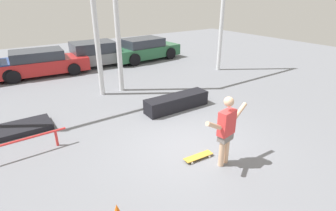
{
  "coord_description": "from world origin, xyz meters",
  "views": [
    {
      "loc": [
        -3.92,
        -4.63,
        3.82
      ],
      "look_at": [
        0.07,
        1.13,
        0.78
      ],
      "focal_mm": 28.0,
      "sensor_mm": 36.0,
      "label": 1
    }
  ],
  "objects": [
    {
      "name": "skateboarder",
      "position": [
        0.17,
        -1.06,
        0.96
      ],
      "size": [
        1.53,
        0.36,
        1.74
      ],
      "rotation": [
        0.0,
        0.0,
        0.17
      ],
      "color": "#DBAD89",
      "rests_on": "ground_plane"
    },
    {
      "name": "parked_car_red",
      "position": [
        -1.85,
        9.39,
        0.61
      ],
      "size": [
        4.4,
        2.14,
        1.25
      ],
      "rotation": [
        0.0,
        0.0,
        -0.09
      ],
      "color": "red",
      "rests_on": "ground_plane"
    },
    {
      "name": "parked_car_grey",
      "position": [
        1.07,
        9.67,
        0.65
      ],
      "size": [
        4.2,
        2.14,
        1.33
      ],
      "rotation": [
        0.0,
        0.0,
        -0.05
      ],
      "color": "slate",
      "rests_on": "ground_plane"
    },
    {
      "name": "grind_box",
      "position": [
        1.19,
        2.21,
        0.25
      ],
      "size": [
        2.39,
        0.65,
        0.5
      ],
      "primitive_type": "cube",
      "rotation": [
        0.0,
        0.0,
        -0.02
      ],
      "color": "black",
      "rests_on": "ground_plane"
    },
    {
      "name": "parked_car_green",
      "position": [
        3.97,
        9.28,
        0.64
      ],
      "size": [
        4.36,
        2.15,
        1.31
      ],
      "rotation": [
        0.0,
        0.0,
        0.08
      ],
      "color": "#28603D",
      "rests_on": "ground_plane"
    },
    {
      "name": "ground_plane",
      "position": [
        0.0,
        0.0,
        0.0
      ],
      "size": [
        36.0,
        36.0,
        0.0
      ],
      "primitive_type": "plane",
      "color": "slate"
    },
    {
      "name": "grind_rail",
      "position": [
        -4.12,
        2.06,
        0.38
      ],
      "size": [
        2.93,
        0.12,
        0.48
      ],
      "rotation": [
        0.0,
        0.0,
        0.02
      ],
      "color": "red",
      "rests_on": "ground_plane"
    },
    {
      "name": "skateboard",
      "position": [
        -0.18,
        -0.56,
        0.06
      ],
      "size": [
        0.8,
        0.29,
        0.08
      ],
      "rotation": [
        0.0,
        0.0,
        -0.06
      ],
      "color": "gold",
      "rests_on": "ground_plane"
    }
  ]
}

